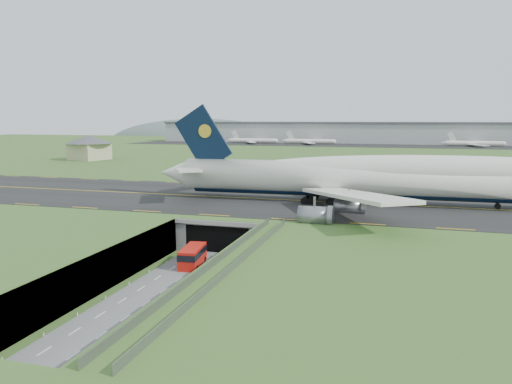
% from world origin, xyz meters
% --- Properties ---
extents(ground, '(900.00, 900.00, 0.00)m').
position_xyz_m(ground, '(0.00, 0.00, 0.00)').
color(ground, '#385B24').
rests_on(ground, ground).
extents(airfield_deck, '(800.00, 800.00, 6.00)m').
position_xyz_m(airfield_deck, '(0.00, 0.00, 3.00)').
color(airfield_deck, gray).
rests_on(airfield_deck, ground).
extents(trench_road, '(12.00, 75.00, 0.20)m').
position_xyz_m(trench_road, '(0.00, -7.50, 0.10)').
color(trench_road, slate).
rests_on(trench_road, ground).
extents(taxiway, '(800.00, 44.00, 0.18)m').
position_xyz_m(taxiway, '(0.00, 33.00, 6.09)').
color(taxiway, black).
rests_on(taxiway, airfield_deck).
extents(tunnel_portal, '(17.00, 22.30, 6.00)m').
position_xyz_m(tunnel_portal, '(0.00, 16.71, 3.33)').
color(tunnel_portal, gray).
rests_on(tunnel_portal, ground).
extents(guideway, '(3.00, 53.00, 7.05)m').
position_xyz_m(guideway, '(11.00, -19.11, 5.32)').
color(guideway, '#A8A8A3').
rests_on(guideway, ground).
extents(jumbo_jet, '(105.76, 65.95, 21.82)m').
position_xyz_m(jumbo_jet, '(28.28, 32.99, 11.90)').
color(jumbo_jet, silver).
rests_on(jumbo_jet, ground).
extents(shuttle_tram, '(3.95, 8.08, 3.16)m').
position_xyz_m(shuttle_tram, '(-1.03, -0.49, 1.73)').
color(shuttle_tram, red).
rests_on(shuttle_tram, ground).
extents(service_building, '(24.09, 24.09, 10.85)m').
position_xyz_m(service_building, '(-100.59, 115.88, 12.43)').
color(service_building, '#BDB488').
rests_on(service_building, ground).
extents(cargo_terminal, '(320.00, 67.00, 15.60)m').
position_xyz_m(cargo_terminal, '(-0.09, 299.41, 13.96)').
color(cargo_terminal, '#B2B2B2').
rests_on(cargo_terminal, ground).
extents(distant_hills, '(700.00, 91.00, 60.00)m').
position_xyz_m(distant_hills, '(64.38, 430.00, -4.00)').
color(distant_hills, slate).
rests_on(distant_hills, ground).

